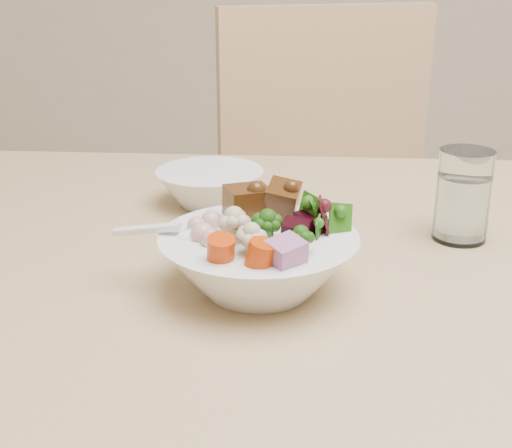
# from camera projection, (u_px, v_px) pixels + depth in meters

# --- Properties ---
(chair_far) EXTENTS (0.55, 0.55, 0.95)m
(chair_far) POSITION_uv_depth(u_px,v_px,m) (343.00, 230.00, 1.40)
(chair_far) COLOR tan
(chair_far) RESTS_ON ground
(food_bowl) EXTENTS (0.19, 0.19, 0.10)m
(food_bowl) POSITION_uv_depth(u_px,v_px,m) (260.00, 258.00, 0.68)
(food_bowl) COLOR white
(food_bowl) RESTS_ON dining_table
(soup_spoon) EXTENTS (0.10, 0.03, 0.02)m
(soup_spoon) POSITION_uv_depth(u_px,v_px,m) (181.00, 235.00, 0.67)
(soup_spoon) COLOR white
(soup_spoon) RESTS_ON food_bowl
(water_glass) EXTENTS (0.06, 0.06, 0.10)m
(water_glass) POSITION_uv_depth(u_px,v_px,m) (463.00, 199.00, 0.79)
(water_glass) COLOR white
(water_glass) RESTS_ON dining_table
(side_bowl) EXTENTS (0.14, 0.14, 0.05)m
(side_bowl) POSITION_uv_depth(u_px,v_px,m) (210.00, 188.00, 0.91)
(side_bowl) COLOR white
(side_bowl) RESTS_ON dining_table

